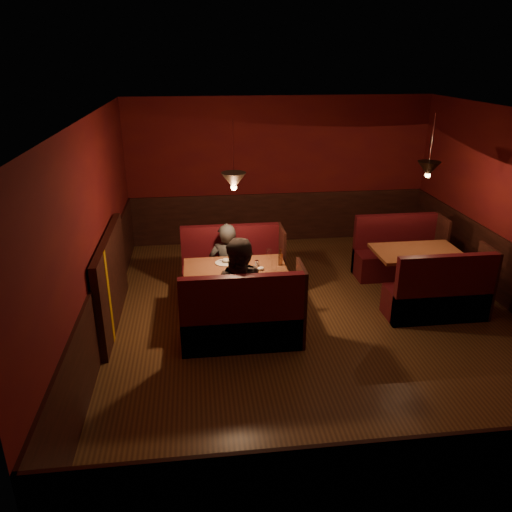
{
  "coord_description": "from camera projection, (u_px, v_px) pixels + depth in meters",
  "views": [
    {
      "loc": [
        -1.68,
        -6.22,
        3.62
      ],
      "look_at": [
        -0.87,
        0.31,
        0.95
      ],
      "focal_mm": 35.0,
      "sensor_mm": 36.0,
      "label": 1
    }
  ],
  "objects": [
    {
      "name": "second_bench_far",
      "position": [
        397.0,
        256.0,
        8.72
      ],
      "size": [
        1.48,
        0.55,
        1.06
      ],
      "color": "#3E0C13",
      "rests_on": "ground"
    },
    {
      "name": "main_bench_far",
      "position": [
        233.0,
        272.0,
        8.06
      ],
      "size": [
        1.61,
        0.58,
        1.1
      ],
      "color": "#3E0C13",
      "rests_on": "ground"
    },
    {
      "name": "second_table",
      "position": [
        416.0,
        262.0,
        7.89
      ],
      "size": [
        1.34,
        0.86,
        0.76
      ],
      "color": "brown",
      "rests_on": "ground"
    },
    {
      "name": "second_bench_near",
      "position": [
        439.0,
        297.0,
        7.24
      ],
      "size": [
        1.48,
        0.55,
        1.06
      ],
      "color": "#3E0C13",
      "rests_on": "ground"
    },
    {
      "name": "diner_b",
      "position": [
        243.0,
        278.0,
        6.59
      ],
      "size": [
        1.0,
        0.86,
        1.76
      ],
      "primitive_type": "imported",
      "rotation": [
        0.0,
        0.0,
        -0.26
      ],
      "color": "black",
      "rests_on": "ground"
    },
    {
      "name": "diner_a",
      "position": [
        227.0,
        250.0,
        7.75
      ],
      "size": [
        0.62,
        0.46,
        1.58
      ],
      "primitive_type": "imported",
      "rotation": [
        0.0,
        0.0,
        3.0
      ],
      "color": "#353535",
      "rests_on": "ground"
    },
    {
      "name": "room",
      "position": [
        301.0,
        254.0,
        6.88
      ],
      "size": [
        6.02,
        7.02,
        2.92
      ],
      "color": "#4E301C",
      "rests_on": "ground"
    },
    {
      "name": "main_bench_near",
      "position": [
        244.0,
        323.0,
        6.53
      ],
      "size": [
        1.61,
        0.58,
        1.1
      ],
      "color": "#3E0C13",
      "rests_on": "ground"
    },
    {
      "name": "main_table",
      "position": [
        236.0,
        279.0,
        7.2
      ],
      "size": [
        1.46,
        0.89,
        1.03
      ],
      "color": "brown",
      "rests_on": "ground"
    }
  ]
}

